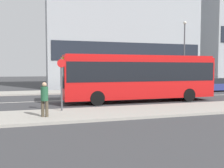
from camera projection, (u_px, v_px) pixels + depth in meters
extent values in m
plane|color=#3A3A3D|center=(95.00, 99.00, 19.28)|extent=(120.00, 120.00, 0.00)
cube|color=#A39E93|center=(122.00, 112.00, 13.30)|extent=(44.00, 3.50, 0.13)
cube|color=#A39E93|center=(81.00, 91.00, 25.25)|extent=(44.00, 3.50, 0.13)
cube|color=silver|center=(95.00, 99.00, 19.28)|extent=(41.80, 0.16, 0.01)
cube|color=#9EA3A8|center=(124.00, 25.00, 32.02)|extent=(19.49, 4.74, 15.99)
cube|color=#1E232D|center=(131.00, 52.00, 29.95)|extent=(18.71, 0.08, 2.20)
cube|color=red|center=(139.00, 77.00, 18.03)|extent=(10.95, 2.46, 2.86)
cube|color=black|center=(139.00, 72.00, 18.00)|extent=(10.73, 2.49, 1.31)
cube|color=red|center=(139.00, 57.00, 17.94)|extent=(10.78, 2.26, 0.14)
cube|color=black|center=(62.00, 74.00, 16.43)|extent=(0.05, 2.16, 1.71)
cube|color=yellow|center=(62.00, 60.00, 16.37)|extent=(0.04, 1.72, 0.32)
cylinder|color=black|center=(97.00, 98.00, 16.06)|extent=(0.96, 0.28, 0.96)
cylinder|color=black|center=(90.00, 95.00, 18.20)|extent=(0.96, 0.28, 0.96)
cylinder|color=black|center=(189.00, 95.00, 18.02)|extent=(0.96, 0.28, 0.96)
cylinder|color=black|center=(173.00, 92.00, 20.15)|extent=(0.96, 0.28, 0.96)
cube|color=navy|center=(215.00, 87.00, 26.27)|extent=(4.37, 1.72, 0.68)
cube|color=#21262B|center=(214.00, 81.00, 26.19)|extent=(2.40, 1.52, 0.57)
cylinder|color=black|center=(220.00, 88.00, 27.41)|extent=(0.60, 0.18, 0.60)
cylinder|color=black|center=(209.00, 89.00, 25.15)|extent=(0.60, 0.18, 0.60)
cylinder|color=black|center=(199.00, 88.00, 26.63)|extent=(0.60, 0.18, 0.60)
cylinder|color=#4C4233|center=(47.00, 109.00, 11.65)|extent=(0.15, 0.15, 0.75)
cylinder|color=#4C4233|center=(43.00, 109.00, 11.67)|extent=(0.15, 0.15, 0.75)
cylinder|color=#235638|center=(44.00, 94.00, 11.62)|extent=(0.34, 0.34, 0.66)
sphere|color=tan|center=(44.00, 84.00, 11.59)|extent=(0.21, 0.21, 0.21)
cylinder|color=#4C4C51|center=(61.00, 85.00, 13.31)|extent=(0.09, 0.09, 2.81)
cylinder|color=red|center=(61.00, 63.00, 13.19)|extent=(0.44, 0.03, 0.44)
cylinder|color=#4C4C51|center=(184.00, 57.00, 27.33)|extent=(0.14, 0.14, 7.12)
sphere|color=silver|center=(185.00, 23.00, 27.10)|extent=(0.36, 0.36, 0.36)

